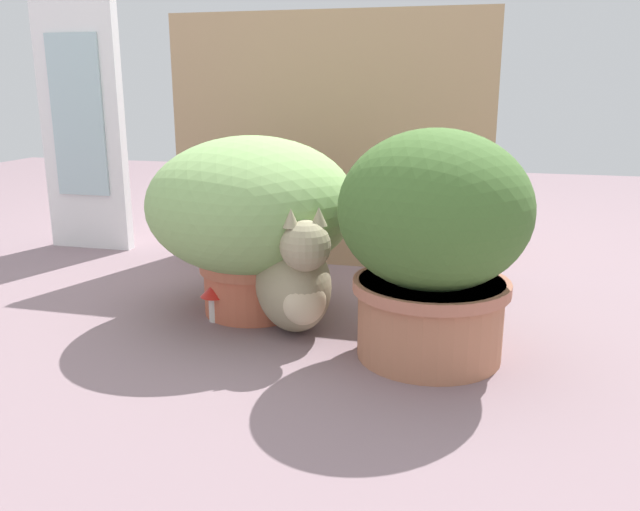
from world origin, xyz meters
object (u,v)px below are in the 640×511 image
object	(u,v)px
mushroom_ornament_red	(215,295)
leafy_planter	(433,238)
cat	(295,280)
grass_planter	(252,213)

from	to	relation	value
mushroom_ornament_red	leafy_planter	bearing A→B (deg)	-8.95
leafy_planter	mushroom_ornament_red	distance (m)	0.56
leafy_planter	cat	size ratio (longest dim) A/B	1.25
grass_planter	leafy_planter	world-z (taller)	leafy_planter
leafy_planter	cat	distance (m)	0.35
grass_planter	mushroom_ornament_red	world-z (taller)	grass_planter
leafy_planter	cat	world-z (taller)	leafy_planter
grass_planter	cat	bearing A→B (deg)	-36.91
leafy_planter	mushroom_ornament_red	size ratio (longest dim) A/B	4.94
grass_planter	mushroom_ornament_red	distance (m)	0.22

